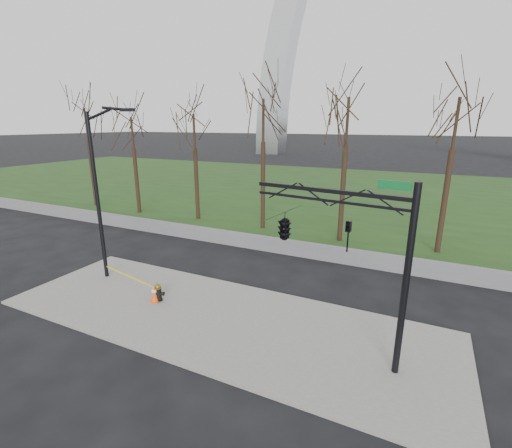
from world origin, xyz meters
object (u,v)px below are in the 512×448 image
at_px(street_light, 100,186).
at_px(fire_hydrant, 159,292).
at_px(traffic_signal_mast, 305,229).
at_px(traffic_cone, 154,294).

bearing_deg(street_light, fire_hydrant, -28.31).
bearing_deg(fire_hydrant, street_light, 151.88).
xyz_separation_m(street_light, traffic_signal_mast, (10.29, -0.90, -0.55)).
xyz_separation_m(traffic_cone, traffic_signal_mast, (6.52, 0.19, 3.68)).
relative_size(traffic_cone, street_light, 0.09).
distance_m(fire_hydrant, traffic_signal_mast, 7.41).
relative_size(fire_hydrant, traffic_signal_mast, 0.14).
height_order(traffic_cone, street_light, street_light).
distance_m(fire_hydrant, traffic_cone, 0.18).
distance_m(traffic_cone, traffic_signal_mast, 7.50).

